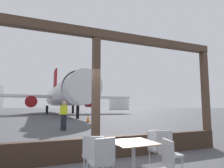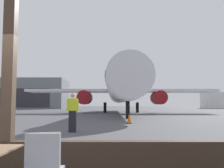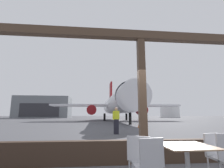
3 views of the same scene
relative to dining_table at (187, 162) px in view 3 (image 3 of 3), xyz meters
The scene contains 11 objects.
ground_plane 41.63m from the dining_table, 90.41° to the left, with size 220.00×220.00×0.00m, color #4C4C51.
window_frame 1.88m from the dining_table, 100.31° to the left, with size 8.61×0.24×3.69m.
dining_table is the anchor object (origin of this frame).
cafe_chair_window_left 0.82m from the dining_table, behind, with size 0.50×0.50×0.89m.
cafe_chair_window_right 0.81m from the dining_table, 161.63° to the right, with size 0.45×0.45×0.90m.
cafe_chair_side_extra 0.80m from the dining_table, 18.25° to the left, with size 0.48×0.48×0.89m.
airplane 31.48m from the dining_table, 84.62° to the left, with size 26.78×32.19×10.40m.
ground_crew_worker 8.35m from the dining_table, 91.32° to the left, with size 0.49×0.35×1.74m.
traffic_cone 13.58m from the dining_table, 78.59° to the left, with size 0.36×0.36×0.64m.
distant_hangar 71.53m from the dining_table, 107.78° to the left, with size 20.30×12.16×8.25m.
fuel_storage_tank 79.06m from the dining_table, 65.70° to the left, with size 8.46×8.46×4.74m, color white.
Camera 3 is at (-1.32, -4.59, 1.26)m, focal length 27.10 mm.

